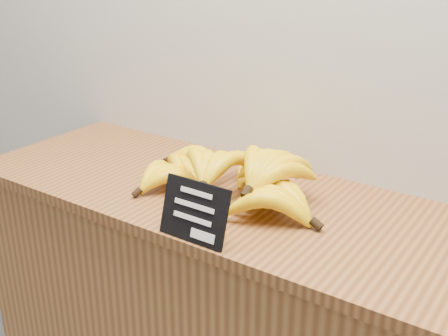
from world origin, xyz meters
TOP-DOWN VIEW (x-y plane):
  - counter_top at (0.06, 2.75)m, footprint 1.49×0.54m
  - chalkboard_sign at (0.11, 2.51)m, footprint 0.17×0.04m
  - banana_pile at (0.06, 2.75)m, footprint 0.56×0.40m

SIDE VIEW (x-z plane):
  - counter_top at x=0.06m, z-range 0.90..0.93m
  - banana_pile at x=0.06m, z-range 0.92..1.05m
  - chalkboard_sign at x=0.11m, z-range 0.93..1.06m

